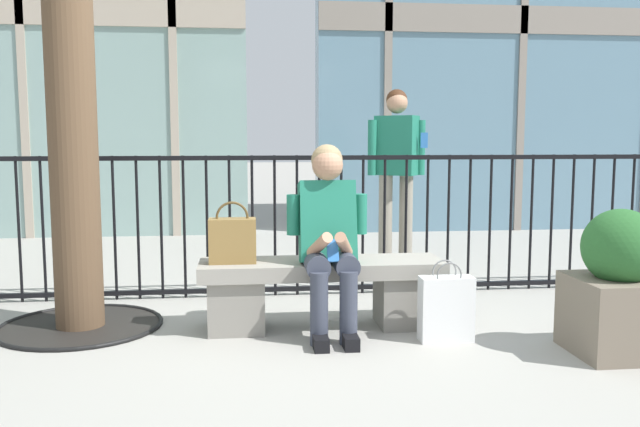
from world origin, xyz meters
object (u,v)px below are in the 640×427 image
stone_bench (322,287)px  handbag_on_bench (233,240)px  shopping_bag (446,308)px  seated_person_with_phone (329,233)px  bystander_at_railing (396,164)px  planter (619,288)px

stone_bench → handbag_on_bench: size_ratio=4.02×
shopping_bag → seated_person_with_phone: bearing=160.2°
handbag_on_bench → seated_person_with_phone: bearing=-11.0°
seated_person_with_phone → shopping_bag: (0.70, -0.25, -0.44)m
handbag_on_bench → shopping_bag: handbag_on_bench is taller
handbag_on_bench → shopping_bag: bearing=-15.8°
handbag_on_bench → bystander_at_railing: size_ratio=0.23×
handbag_on_bench → planter: bearing=-18.0°
handbag_on_bench → bystander_at_railing: bearing=52.0°
seated_person_with_phone → handbag_on_bench: (-0.61, 0.12, -0.05)m
stone_bench → planter: (1.64, -0.73, 0.12)m
shopping_bag → bystander_at_railing: 2.46m
planter → handbag_on_bench: bearing=162.0°
planter → stone_bench: bearing=156.0°
seated_person_with_phone → planter: size_ratio=1.43×
bystander_at_railing → planter: bystander_at_railing is taller
stone_bench → seated_person_with_phone: size_ratio=1.32×
stone_bench → planter: size_ratio=1.88×
seated_person_with_phone → handbag_on_bench: size_ratio=3.05×
stone_bench → seated_person_with_phone: 0.40m
seated_person_with_phone → planter: 1.74m
stone_bench → handbag_on_bench: bearing=-179.0°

